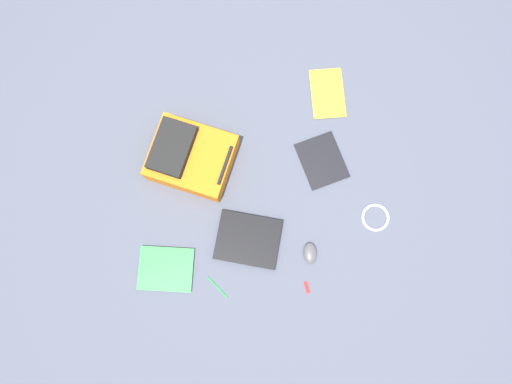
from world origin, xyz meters
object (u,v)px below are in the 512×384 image
Objects in this scene: book_manual at (322,161)px; book_comic at (166,269)px; computer_mouse at (310,253)px; cable_coil at (375,218)px; laptop at (248,240)px; backpack at (190,157)px; usb_stick at (307,287)px; book_blue at (327,94)px; pen_black at (218,287)px.

book_comic reaches higher than book_manual.
computer_mouse is 0.74× the size of cable_coil.
laptop is 0.42m from book_comic.
backpack is 4.83× the size of computer_mouse.
computer_mouse is (-0.14, -0.45, 0.01)m from book_manual.
book_comic reaches higher than usb_stick.
backpack is 1.33× the size of laptop.
cable_coil is at bearing 25.02° from computer_mouse.
cable_coil is (0.12, -0.67, -0.00)m from book_blue.
cable_coil is 1.02× the size of pen_black.
cable_coil is 0.48m from usb_stick.
laptop is at bearing 164.72° from computer_mouse.
pen_black is at bearing -128.11° from book_blue.
book_manual is at bearing 73.50° from usb_stick.
book_comic is at bearing -110.12° from backpack.
cable_coil is at bearing -56.76° from book_manual.
usb_stick is at bearing -8.71° from pen_black.
laptop is 0.86m from book_blue.
usb_stick is (0.66, -0.19, -0.01)m from book_comic.
backpack is at bearing 138.62° from computer_mouse.
laptop is 1.34× the size of book_blue.
book_blue is 2.04× the size of pen_black.
book_comic is (-0.19, -0.52, -0.07)m from backpack.
usb_stick is at bearing -15.99° from book_comic.
backpack is at bearing 123.56° from usb_stick.
laptop is 3.64× the size of computer_mouse.
laptop is at bearing 10.95° from book_comic.
book_blue is at bearing 39.39° from book_comic.
laptop reaches higher than cable_coil.
backpack is 1.68× the size of book_manual.
book_manual reaches higher than cable_coil.
backpack is 0.56m from book_comic.
laptop is (0.22, -0.44, -0.06)m from backpack.
book_blue is 0.82m from computer_mouse.
computer_mouse is (0.51, -0.55, -0.06)m from backpack.
laptop is at bearing -141.63° from book_manual.
book_blue is at bearing 75.30° from book_manual.
book_manual is 0.98× the size of book_comic.
book_comic is at bearing -169.05° from laptop.
book_comic reaches higher than cable_coil.
pen_black is 2.40× the size of usb_stick.
book_comic is 5.28× the size of usb_stick.
computer_mouse reaches higher than book_blue.
usb_stick is at bearing -144.15° from cable_coil.
laptop reaches higher than book_comic.
laptop reaches higher than book_blue.
book_blue reaches higher than usb_stick.
book_comic is at bearing -153.60° from book_manual.
backpack reaches higher than computer_mouse.
computer_mouse reaches higher than pen_black.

